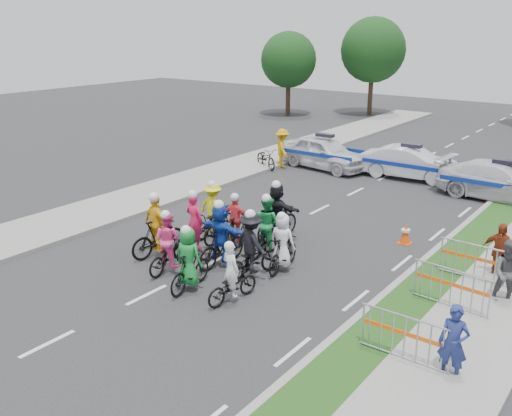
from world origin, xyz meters
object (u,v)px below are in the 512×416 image
Objects in this scene: rider_8 at (268,232)px; rider_2 at (169,248)px; police_car_0 at (324,153)px; police_car_1 at (410,163)px; spectator_1 at (509,274)px; rider_1 at (189,265)px; rider_11 at (277,215)px; rider_9 at (237,226)px; tree_3 at (373,50)px; barrier_0 at (404,340)px; barrier_1 at (451,290)px; rider_4 at (252,251)px; tree_0 at (289,60)px; rider_5 at (221,238)px; cone_0 at (405,234)px; rider_10 at (214,214)px; rider_0 at (232,281)px; spectator_0 at (453,343)px; spectator_2 at (499,251)px; barrier_2 at (475,264)px; parked_bike at (266,158)px; rider_6 at (196,232)px; police_car_2 at (502,182)px; rider_7 at (283,248)px; marshal_hiviz at (282,148)px.

rider_2 is at bearing 63.58° from rider_8.
police_car_0 is 4.18m from police_car_1.
spectator_1 is at bearing -122.16° from police_car_0.
rider_1 is 4.50m from rider_11.
rider_9 is 29.52m from tree_3.
barrier_0 is at bearing 152.04° from rider_11.
rider_1 is at bearing -153.76° from barrier_1.
tree_0 is at bearing -47.40° from rider_4.
cone_0 is (3.69, 4.89, -0.51)m from rider_5.
rider_0 is at bearing 137.18° from rider_10.
tree_0 is (-10.83, 13.18, 3.40)m from police_car_0.
spectator_0 reaches higher than police_car_1.
rider_1 reaches higher than barrier_0.
spectator_2 is 0.82× the size of barrier_2.
barrier_0 is (6.01, 0.06, -0.16)m from rider_1.
rider_1 is at bearing -140.43° from barrier_2.
spectator_0 is 0.81× the size of barrier_1.
rider_2 is at bearing -128.37° from parked_bike.
police_car_1 is at bearing -96.87° from rider_6.
rider_2 reaches higher than cone_0.
rider_10 is at bearing -170.04° from barrier_2.
police_car_1 is at bearing 111.63° from barrier_0.
rider_10 is (-0.55, 1.50, 0.07)m from rider_6.
rider_1 is 14.41m from police_car_0.
rider_10 is 0.37× the size of police_car_2.
rider_0 is at bearing 112.74° from rider_8.
rider_4 reaches higher than spectator_1.
rider_10 reaches higher than parked_bike.
rider_9 is 8.03m from spectator_1.
rider_1 is at bearing -179.46° from barrier_0.
rider_0 is at bearing -134.09° from barrier_2.
rider_5 is 0.44× the size of police_car_0.
rider_4 is 1.05× the size of barrier_2.
rider_6 reaches higher than police_car_2.
police_car_0 is (-3.62, 9.39, -0.06)m from rider_11.
rider_5 is 0.32× the size of tree_0.
tree_3 is (-11.03, 30.92, 4.33)m from rider_0.
rider_11 is 7.67m from barrier_0.
rider_6 is (-1.61, 2.03, -0.05)m from rider_1.
police_car_2 is (4.30, 10.29, 0.02)m from rider_8.
spectator_1 is at bearing -39.85° from barrier_2.
rider_2 is 13.56m from police_car_0.
rider_10 is 10.49m from police_car_0.
rider_7 is 3.60m from rider_10.
marshal_hiviz is (-5.33, 11.13, 0.11)m from rider_5.
spectator_1 is 1.41m from barrier_2.
barrier_1 is (4.67, 2.82, -0.00)m from rider_0.
barrier_1 is 32.48m from tree_3.
tree_3 reaches higher than rider_7.
barrier_0 is (4.67, -0.08, -0.00)m from rider_0.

